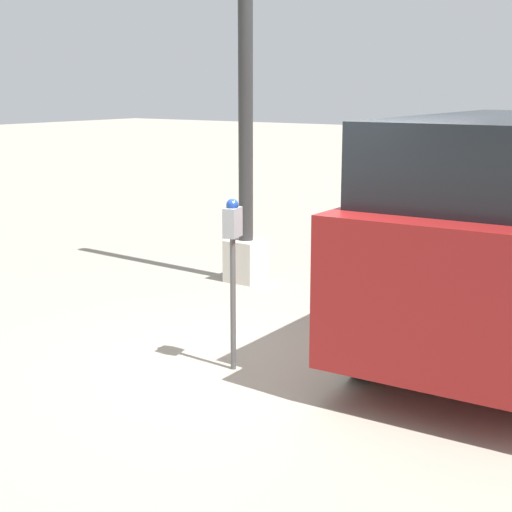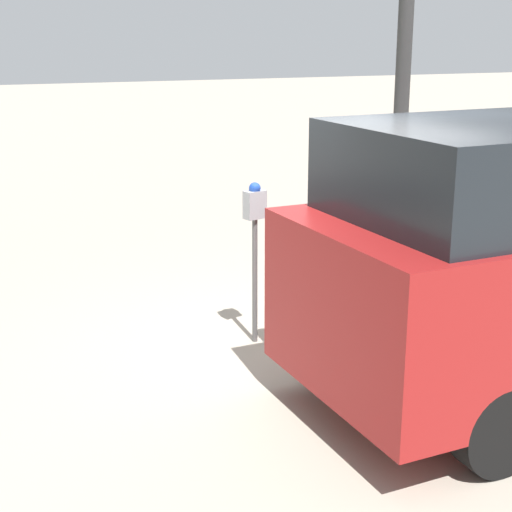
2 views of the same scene
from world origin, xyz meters
name	(u,v)px [view 2 (image 2 of 2)]	position (x,y,z in m)	size (l,w,h in m)	color
ground_plane	(311,349)	(0.00, 0.00, 0.00)	(80.00, 80.00, 0.00)	gray
parking_meter_near	(255,226)	(-0.41, 0.39, 1.14)	(0.22, 0.16, 1.55)	#4C4C4C
lamp_post	(401,108)	(2.31, 2.19, 1.97)	(0.44, 0.44, 5.50)	beige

